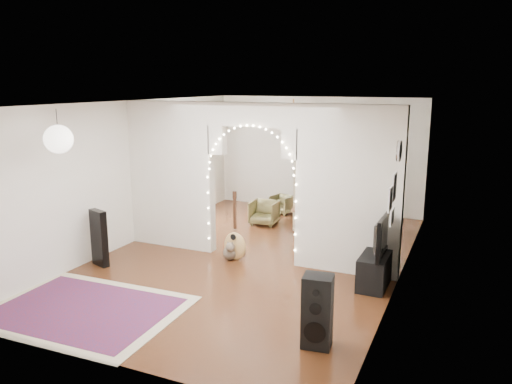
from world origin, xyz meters
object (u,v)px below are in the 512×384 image
at_px(media_console, 376,268).
at_px(dining_chair_left, 264,213).
at_px(acoustic_guitar, 235,235).
at_px(dining_chair_right, 282,204).
at_px(floor_speaker, 317,311).
at_px(dining_table, 327,210).
at_px(bookcase, 328,197).

distance_m(media_console, dining_chair_left, 3.68).
height_order(acoustic_guitar, dining_chair_right, acoustic_guitar).
bearing_deg(floor_speaker, acoustic_guitar, 126.57).
bearing_deg(media_console, acoustic_guitar, 178.70).
height_order(floor_speaker, dining_table, floor_speaker).
xyz_separation_m(media_console, dining_chair_left, (-2.84, 2.34, 0.01)).
relative_size(bookcase, dining_table, 1.10).
xyz_separation_m(acoustic_guitar, dining_chair_left, (-0.41, 2.26, -0.19)).
distance_m(acoustic_guitar, bookcase, 2.54).
xyz_separation_m(dining_chair_left, dining_chair_right, (0.02, 1.04, -0.05)).
relative_size(floor_speaker, dining_chair_right, 1.85).
bearing_deg(dining_table, dining_chair_right, 122.39).
bearing_deg(dining_table, dining_chair_left, 144.77).
bearing_deg(acoustic_guitar, media_console, 4.91).
bearing_deg(dining_chair_left, dining_chair_right, 85.17).
distance_m(bookcase, dining_chair_left, 1.47).
bearing_deg(bookcase, media_console, -65.96).
distance_m(acoustic_guitar, media_console, 2.44).
bearing_deg(bookcase, dining_chair_left, 175.87).
bearing_deg(dining_chair_left, dining_table, -30.61).
relative_size(floor_speaker, dining_table, 0.67).
relative_size(acoustic_guitar, dining_table, 0.79).
xyz_separation_m(media_console, bookcase, (-1.44, 2.41, 0.47)).
relative_size(dining_table, dining_chair_left, 2.27).
height_order(acoustic_guitar, dining_table, acoustic_guitar).
bearing_deg(bookcase, acoustic_guitar, -119.99).
relative_size(dining_chair_left, dining_chair_right, 1.21).
height_order(floor_speaker, dining_chair_right, floor_speaker).
relative_size(media_console, dining_table, 0.77).
distance_m(bookcase, dining_chair_right, 1.76).
xyz_separation_m(floor_speaker, media_console, (0.28, 2.14, -0.18)).
height_order(dining_table, dining_chair_right, dining_table).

